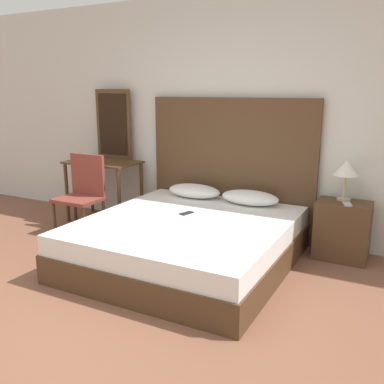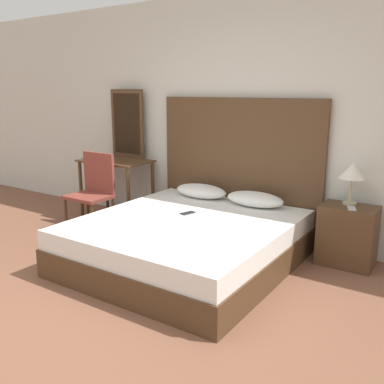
% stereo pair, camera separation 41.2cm
% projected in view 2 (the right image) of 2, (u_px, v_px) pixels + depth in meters
% --- Properties ---
extents(ground_plane, '(16.00, 16.00, 0.00)m').
position_uv_depth(ground_plane, '(69.00, 331.00, 3.01)').
color(ground_plane, brown).
extents(wall_back, '(10.00, 0.06, 2.70)m').
position_uv_depth(wall_back, '(242.00, 118.00, 4.79)').
color(wall_back, silver).
rests_on(wall_back, ground_plane).
extents(bed, '(1.89, 2.04, 0.45)m').
position_uv_depth(bed, '(186.00, 242.00, 4.15)').
color(bed, '#4C331E').
rests_on(bed, ground_plane).
extents(headboard, '(1.98, 0.05, 1.57)m').
position_uv_depth(headboard, '(238.00, 168.00, 4.87)').
color(headboard, '#4C331E').
rests_on(headboard, ground_plane).
extents(pillow_left, '(0.64, 0.33, 0.15)m').
position_uv_depth(pillow_left, '(201.00, 191.00, 4.91)').
color(pillow_left, white).
rests_on(pillow_left, bed).
extents(pillow_right, '(0.64, 0.33, 0.15)m').
position_uv_depth(pillow_right, '(255.00, 199.00, 4.55)').
color(pillow_right, white).
rests_on(pillow_right, bed).
extents(phone_on_bed, '(0.11, 0.16, 0.01)m').
position_uv_depth(phone_on_bed, '(188.00, 213.00, 4.29)').
color(phone_on_bed, '#232328').
rests_on(phone_on_bed, bed).
extents(nightstand, '(0.51, 0.35, 0.59)m').
position_uv_depth(nightstand, '(347.00, 236.00, 4.11)').
color(nightstand, '#4C331E').
rests_on(nightstand, ground_plane).
extents(table_lamp, '(0.25, 0.25, 0.40)m').
position_uv_depth(table_lamp, '(352.00, 172.00, 4.03)').
color(table_lamp, tan).
rests_on(table_lamp, nightstand).
extents(phone_on_nightstand, '(0.11, 0.16, 0.01)m').
position_uv_depth(phone_on_nightstand, '(352.00, 208.00, 3.95)').
color(phone_on_nightstand, '#B7B7BC').
rests_on(phone_on_nightstand, nightstand).
extents(vanity_desk, '(0.91, 0.55, 0.78)m').
position_uv_depth(vanity_desk, '(116.00, 170.00, 5.52)').
color(vanity_desk, '#4C331E').
rests_on(vanity_desk, ground_plane).
extents(vanity_mirror, '(0.53, 0.03, 0.89)m').
position_uv_depth(vanity_mirror, '(127.00, 124.00, 5.58)').
color(vanity_mirror, '#4C331E').
rests_on(vanity_mirror, vanity_desk).
extents(chair, '(0.51, 0.41, 0.92)m').
position_uv_depth(chair, '(94.00, 187.00, 5.17)').
color(chair, brown).
rests_on(chair, ground_plane).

